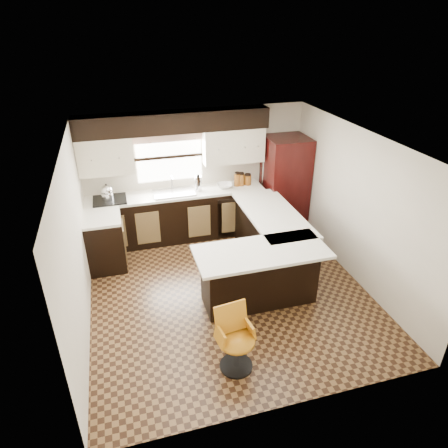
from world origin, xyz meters
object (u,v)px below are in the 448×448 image
object	(u,v)px
peninsula_return	(259,276)
bar_chair	(237,341)
peninsula_long	(268,239)
refrigerator	(285,184)

from	to	relation	value
peninsula_return	bar_chair	world-z (taller)	peninsula_return
peninsula_long	peninsula_return	size ratio (longest dim) A/B	1.18
peninsula_long	peninsula_return	xyz separation A→B (m)	(-0.53, -0.97, 0.00)
peninsula_long	bar_chair	xyz separation A→B (m)	(-1.24, -2.13, -0.03)
peninsula_long	bar_chair	size ratio (longest dim) A/B	2.32
refrigerator	bar_chair	xyz separation A→B (m)	(-2.02, -3.33, -0.50)
bar_chair	peninsula_long	bearing A→B (deg)	51.98
peninsula_return	refrigerator	bearing A→B (deg)	58.90
peninsula_long	refrigerator	distance (m)	1.51
peninsula_long	refrigerator	bearing A→B (deg)	56.74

